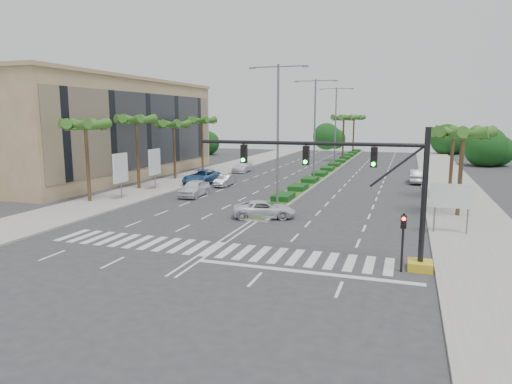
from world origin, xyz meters
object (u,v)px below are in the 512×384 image
at_px(car_parked_d, 243,167).
at_px(car_crossing, 264,209).
at_px(car_parked_b, 225,181).
at_px(car_right, 417,176).
at_px(car_parked_a, 194,188).
at_px(car_parked_c, 202,177).

height_order(car_parked_d, car_crossing, car_parked_d).
bearing_deg(car_parked_b, car_crossing, -56.25).
bearing_deg(car_parked_b, car_right, 25.56).
height_order(car_parked_d, car_right, car_right).
distance_m(car_parked_d, car_crossing, 29.71).
xyz_separation_m(car_parked_a, car_right, (20.77, 16.43, 0.01)).
height_order(car_parked_c, car_parked_d, car_parked_c).
distance_m(car_parked_a, car_parked_d, 20.50).
bearing_deg(car_parked_c, car_right, 20.41).
xyz_separation_m(car_parked_b, car_right, (20.43, 9.35, 0.17)).
xyz_separation_m(car_parked_d, car_right, (23.17, -3.93, 0.11)).
bearing_deg(car_right, car_crossing, 62.54).
xyz_separation_m(car_crossing, car_right, (11.42, 23.35, 0.14)).
relative_size(car_parked_b, car_parked_c, 0.65).
xyz_separation_m(car_parked_b, car_crossing, (9.01, -14.00, 0.03)).
relative_size(car_parked_d, car_crossing, 1.01).
relative_size(car_parked_a, car_crossing, 0.98).
relative_size(car_parked_a, car_parked_b, 1.22).
distance_m(car_parked_b, car_parked_c, 3.24).
bearing_deg(car_parked_d, car_parked_b, -77.05).
xyz_separation_m(car_parked_b, car_parked_c, (-3.17, 0.65, 0.19)).
distance_m(car_crossing, car_right, 25.99).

